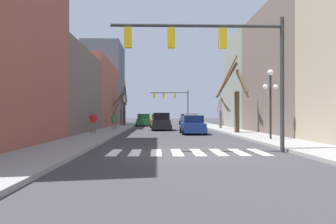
% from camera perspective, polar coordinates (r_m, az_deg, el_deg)
% --- Properties ---
extents(ground_plane, '(240.00, 240.00, 0.00)m').
position_cam_1_polar(ground_plane, '(13.70, 3.61, -7.32)').
color(ground_plane, '#38383D').
extents(sidewalk_left, '(2.84, 90.00, 0.15)m').
position_cam_1_polar(sidewalk_left, '(14.36, -20.23, -6.68)').
color(sidewalk_left, gray).
rests_on(sidewalk_left, ground_plane).
extents(sidewalk_right, '(2.84, 90.00, 0.15)m').
position_cam_1_polar(sidewalk_right, '(15.36, 25.79, -6.25)').
color(sidewalk_right, gray).
rests_on(sidewalk_right, ground_plane).
extents(building_row_left, '(6.00, 51.46, 13.16)m').
position_cam_1_polar(building_row_left, '(34.95, -16.68, 5.39)').
color(building_row_left, '#934C3D').
rests_on(building_row_left, ground_plane).
extents(building_row_right, '(6.00, 34.10, 10.82)m').
position_cam_1_polar(building_row_right, '(27.35, 23.26, 7.37)').
color(building_row_right, tan).
rests_on(building_row_right, ground_plane).
extents(crosswalk_stripes, '(6.75, 2.60, 0.01)m').
position_cam_1_polar(crosswalk_stripes, '(14.31, 3.38, -7.01)').
color(crosswalk_stripes, white).
rests_on(crosswalk_stripes, ground_plane).
extents(traffic_signal_near, '(7.51, 0.28, 5.87)m').
position_cam_1_polar(traffic_signal_near, '(14.50, 8.50, 10.48)').
color(traffic_signal_near, '#2D2D2D').
rests_on(traffic_signal_near, ground_plane).
extents(traffic_signal_far, '(6.78, 0.28, 5.89)m').
position_cam_1_polar(traffic_signal_far, '(58.26, 1.00, 2.30)').
color(traffic_signal_far, '#2D2D2D').
rests_on(traffic_signal_far, ground_plane).
extents(street_lamp_right_corner, '(0.95, 0.36, 4.24)m').
position_cam_1_polar(street_lamp_right_corner, '(20.96, 17.41, 3.74)').
color(street_lamp_right_corner, black).
rests_on(street_lamp_right_corner, sidewalk_right).
extents(car_parked_right_mid, '(1.97, 4.54, 1.55)m').
position_cam_1_polar(car_parked_right_mid, '(27.43, 4.29, -2.31)').
color(car_parked_right_mid, navy).
rests_on(car_parked_right_mid, ground_plane).
extents(car_parked_left_far, '(2.07, 4.27, 1.67)m').
position_cam_1_polar(car_parked_left_far, '(40.67, -1.67, -1.61)').
color(car_parked_left_far, '#A38423').
rests_on(car_parked_left_far, ground_plane).
extents(car_parked_left_near, '(2.02, 4.83, 1.80)m').
position_cam_1_polar(car_parked_left_near, '(33.81, -1.16, -1.77)').
color(car_parked_left_near, black).
rests_on(car_parked_left_near, ground_plane).
extents(car_parked_left_mid, '(2.04, 4.78, 1.79)m').
position_cam_1_polar(car_parked_left_mid, '(44.34, 4.02, -1.44)').
color(car_parked_left_mid, silver).
rests_on(car_parked_left_mid, ground_plane).
extents(car_driving_toward_lane, '(2.18, 4.45, 1.67)m').
position_cam_1_polar(car_driving_toward_lane, '(49.88, 3.29, -1.38)').
color(car_driving_toward_lane, black).
rests_on(car_driving_toward_lane, ground_plane).
extents(car_parked_right_far, '(2.05, 4.86, 1.70)m').
position_cam_1_polar(car_parked_right_far, '(46.12, -4.22, -1.45)').
color(car_parked_right_far, '#236B38').
rests_on(car_parked_right_far, ground_plane).
extents(pedestrian_on_right_sidewalk, '(0.72, 0.38, 1.74)m').
position_cam_1_polar(pedestrian_on_right_sidewalk, '(26.85, -12.86, -1.39)').
color(pedestrian_on_right_sidewalk, '#7A705B').
rests_on(pedestrian_on_right_sidewalk, sidewalk_left).
extents(pedestrian_near_right_corner, '(0.64, 0.46, 1.64)m').
position_cam_1_polar(pedestrian_near_right_corner, '(31.37, -9.41, -1.35)').
color(pedestrian_near_right_corner, '#7A705B').
rests_on(pedestrian_near_right_corner, sidewalk_left).
extents(street_tree_right_mid, '(2.77, 1.58, 6.45)m').
position_cam_1_polar(street_tree_right_mid, '(27.74, 11.66, 2.38)').
color(street_tree_right_mid, brown).
rests_on(street_tree_right_mid, sidewalk_right).
extents(street_tree_right_far, '(1.64, 2.19, 3.72)m').
position_cam_1_polar(street_tree_right_far, '(35.84, 9.30, 0.07)').
color(street_tree_right_far, brown).
rests_on(street_tree_right_far, sidewalk_right).
extents(street_tree_left_far, '(1.85, 2.09, 4.61)m').
position_cam_1_polar(street_tree_left_far, '(44.55, -8.36, 0.50)').
color(street_tree_left_far, brown).
rests_on(street_tree_left_far, sidewalk_left).
extents(street_tree_left_mid, '(1.95, 2.86, 6.20)m').
position_cam_1_polar(street_tree_left_mid, '(45.62, -7.69, 1.06)').
color(street_tree_left_mid, brown).
rests_on(street_tree_left_mid, sidewalk_left).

